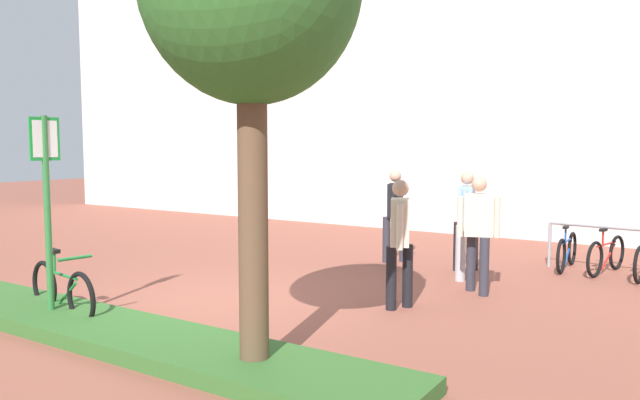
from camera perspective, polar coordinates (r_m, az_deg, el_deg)
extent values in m
plane|color=brown|center=(8.67, -9.34, -9.42)|extent=(60.00, 60.00, 0.00)
cube|color=silver|center=(16.16, 12.19, 15.08)|extent=(28.00, 1.20, 10.00)
cube|color=#336028|center=(7.21, -17.64, -11.95)|extent=(7.00, 1.10, 0.16)
cylinder|color=brown|center=(5.70, -6.29, -2.44)|extent=(0.28, 0.28, 2.84)
cylinder|color=#2D7238|center=(8.08, -24.17, -1.75)|extent=(0.08, 0.08, 2.53)
cube|color=#198C33|center=(8.03, -24.43, 5.24)|extent=(0.08, 0.36, 0.52)
cube|color=white|center=(8.03, -24.43, 5.24)|extent=(0.08, 0.30, 0.44)
torus|color=black|center=(8.86, -24.43, -7.31)|extent=(0.66, 0.17, 0.66)
torus|color=black|center=(7.95, -21.50, -8.60)|extent=(0.66, 0.17, 0.66)
cylinder|color=#1E7233|center=(8.36, -23.10, -6.45)|extent=(0.83, 0.18, 0.04)
cylinder|color=#1E7233|center=(8.32, -22.75, -8.27)|extent=(0.60, 0.14, 0.44)
cylinder|color=#1E7233|center=(8.50, -23.65, -5.46)|extent=(0.04, 0.04, 0.28)
cube|color=black|center=(8.47, -23.68, -4.39)|extent=(0.21, 0.11, 0.05)
cylinder|color=#1E7233|center=(7.96, -22.00, -5.07)|extent=(0.11, 0.42, 0.04)
cylinder|color=#99999E|center=(11.66, 20.74, -3.94)|extent=(0.06, 0.06, 0.80)
torus|color=black|center=(11.10, 21.69, -4.92)|extent=(0.06, 0.61, 0.61)
torus|color=black|center=(12.01, 22.57, -4.21)|extent=(0.06, 0.61, 0.61)
cylinder|color=#194CA5|center=(11.52, 22.18, -3.56)|extent=(0.04, 0.77, 0.03)
cylinder|color=#194CA5|center=(11.64, 22.23, -4.63)|extent=(0.03, 0.56, 0.40)
cylinder|color=#194CA5|center=(11.34, 22.04, -3.13)|extent=(0.03, 0.03, 0.26)
cube|color=black|center=(11.32, 22.06, -2.39)|extent=(0.07, 0.18, 0.05)
cylinder|color=#194CA5|center=(11.84, 22.54, -2.18)|extent=(0.39, 0.04, 0.04)
torus|color=black|center=(11.01, 24.38, -5.09)|extent=(0.19, 0.60, 0.61)
torus|color=black|center=(11.87, 26.07, -4.44)|extent=(0.19, 0.60, 0.61)
cylinder|color=red|center=(11.41, 25.30, -3.75)|extent=(0.21, 0.76, 0.03)
cylinder|color=red|center=(11.53, 25.42, -4.84)|extent=(0.16, 0.55, 0.40)
cylinder|color=red|center=(11.24, 25.01, -3.30)|extent=(0.03, 0.03, 0.26)
cube|color=black|center=(11.22, 25.04, -2.56)|extent=(0.11, 0.20, 0.05)
cylinder|color=red|center=(11.71, 25.97, -2.38)|extent=(0.38, 0.13, 0.04)
torus|color=black|center=(10.84, 27.78, -5.38)|extent=(0.15, 0.61, 0.61)
cylinder|color=#ADADB2|center=(10.02, 13.04, -4.89)|extent=(0.16, 0.16, 0.90)
cylinder|color=black|center=(10.84, 12.76, -4.26)|extent=(0.14, 0.14, 0.85)
cylinder|color=black|center=(10.98, 14.26, -4.18)|extent=(0.14, 0.14, 0.85)
cube|color=#8CB2E5|center=(10.82, 13.60, -0.37)|extent=(0.31, 0.44, 0.62)
cylinder|color=#8CB2E5|center=(10.57, 13.39, -0.67)|extent=(0.09, 0.09, 0.59)
cylinder|color=#8CB2E5|center=(11.08, 13.79, -0.42)|extent=(0.09, 0.09, 0.59)
sphere|color=tan|center=(10.79, 13.65, 2.01)|extent=(0.22, 0.22, 0.22)
cylinder|color=#2D2D38|center=(9.40, 13.97, -5.72)|extent=(0.14, 0.14, 0.85)
cylinder|color=#2D2D38|center=(9.12, 15.14, -6.07)|extent=(0.14, 0.14, 0.85)
cube|color=beige|center=(9.15, 14.65, -1.37)|extent=(0.46, 0.36, 0.62)
cylinder|color=beige|center=(9.15, 13.02, -1.53)|extent=(0.09, 0.09, 0.59)
cylinder|color=beige|center=(9.17, 16.27, -1.59)|extent=(0.09, 0.09, 0.59)
sphere|color=tan|center=(9.11, 14.71, 1.44)|extent=(0.22, 0.22, 0.22)
cylinder|color=#2D2D38|center=(11.39, 6.24, -3.72)|extent=(0.14, 0.14, 0.85)
cylinder|color=#2D2D38|center=(11.52, 7.80, -3.63)|extent=(0.14, 0.14, 0.85)
cube|color=black|center=(11.37, 7.06, -0.01)|extent=(0.35, 0.45, 0.62)
cylinder|color=black|center=(11.11, 6.87, -0.29)|extent=(0.09, 0.09, 0.59)
cylinder|color=black|center=(11.63, 7.24, -0.06)|extent=(0.09, 0.09, 0.59)
sphere|color=tan|center=(11.34, 7.09, 2.25)|extent=(0.22, 0.22, 0.22)
cylinder|color=black|center=(8.30, 8.21, -7.05)|extent=(0.14, 0.14, 0.85)
cylinder|color=black|center=(8.13, 6.69, -7.29)|extent=(0.14, 0.14, 0.85)
cube|color=beige|center=(8.09, 7.52, -2.08)|extent=(0.38, 0.46, 0.62)
cylinder|color=beige|center=(8.35, 7.54, -2.07)|extent=(0.09, 0.09, 0.59)
cylinder|color=beige|center=(7.84, 7.50, -2.54)|extent=(0.09, 0.09, 0.59)
sphere|color=tan|center=(8.05, 7.56, 1.11)|extent=(0.22, 0.22, 0.22)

